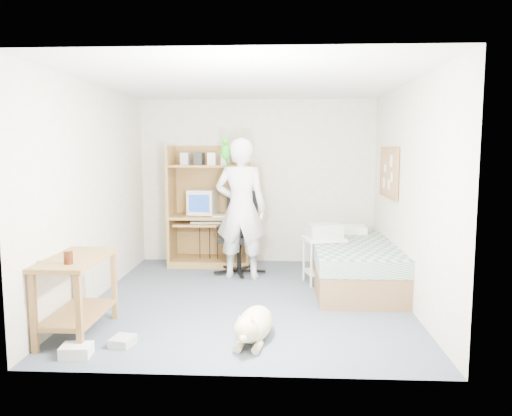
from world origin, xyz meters
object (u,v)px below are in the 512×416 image
Objects in this scene: computer_hutch at (210,211)px; side_desk at (77,284)px; bed at (353,264)px; printer_cart at (324,253)px; office_chair at (240,244)px; dog at (254,325)px; person at (241,209)px.

computer_hutch is 1.80× the size of side_desk.
printer_cart is (-0.37, 0.13, 0.11)m from bed.
office_chair reaches higher than dog.
computer_hutch is 1.57× the size of office_chair.
side_desk reaches higher than printer_cart.
bed reaches higher than printer_cart.
side_desk is at bearing -173.44° from dog.
printer_cart is at bearing 77.81° from dog.
office_chair is 1.26m from printer_cart.
person reaches higher than bed.
bed is at bearing -16.81° from office_chair.
person is (0.04, -0.31, 0.54)m from office_chair.
side_desk is 1.71m from dog.
person is (1.38, 2.16, 0.46)m from side_desk.
person is at bearing 166.97° from bed.
side_desk is at bearing 63.88° from person.
computer_hutch is at bearing -49.32° from person.
dog is at bearing -74.70° from computer_hutch.
dog is (0.83, -3.02, -0.66)m from computer_hutch.
side_desk is at bearing -106.14° from computer_hutch.
computer_hutch is at bearing 150.71° from bed.
bed is 0.41m from printer_cart.
dog is (-1.17, -1.90, -0.13)m from bed.
computer_hutch reaches higher than dog.
computer_hutch is at bearing 142.60° from office_chair.
printer_cart is (1.63, -0.99, -0.42)m from computer_hutch.
side_desk is 1.05× the size of dog.
dog is 1.57× the size of printer_cart.
bed is (2.00, -1.12, -0.53)m from computer_hutch.
side_desk is (-2.85, -1.82, 0.21)m from bed.
person is (0.53, -0.78, 0.13)m from computer_hutch.
side_desk is 1.65× the size of printer_cart.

